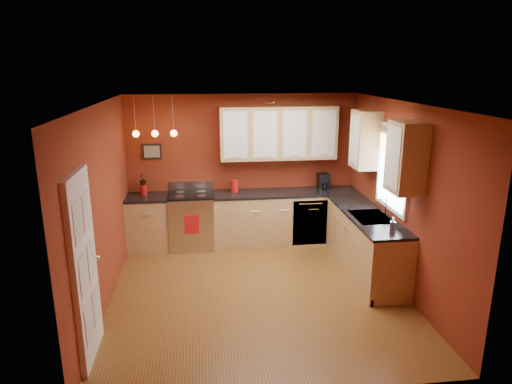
{
  "coord_description": "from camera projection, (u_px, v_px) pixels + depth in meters",
  "views": [
    {
      "loc": [
        -0.73,
        -5.73,
        3.06
      ],
      "look_at": [
        0.1,
        1.0,
        1.17
      ],
      "focal_mm": 32.0,
      "sensor_mm": 36.0,
      "label": 1
    }
  ],
  "objects": [
    {
      "name": "wall_right",
      "position": [
        402.0,
        198.0,
        6.28
      ],
      "size": [
        0.02,
        4.2,
        2.6
      ],
      "primitive_type": "cube",
      "color": "maroon",
      "rests_on": "floor"
    },
    {
      "name": "upper_cabinets_right",
      "position": [
        384.0,
        148.0,
        6.39
      ],
      "size": [
        0.35,
        1.95,
        0.9
      ],
      "primitive_type": "cube",
      "color": "tan",
      "rests_on": "wall_right"
    },
    {
      "name": "sink",
      "position": [
        371.0,
        218.0,
        6.63
      ],
      "size": [
        0.5,
        0.7,
        0.33
      ],
      "color": "gray",
      "rests_on": "counter_right"
    },
    {
      "name": "upper_cabinets_back",
      "position": [
        278.0,
        133.0,
        7.78
      ],
      "size": [
        2.0,
        0.35,
        0.9
      ],
      "primitive_type": "cube",
      "color": "tan",
      "rests_on": "wall_back"
    },
    {
      "name": "dish_towel",
      "position": [
        192.0,
        225.0,
        7.54
      ],
      "size": [
        0.24,
        0.02,
        0.33
      ],
      "primitive_type": "cube",
      "color": "#B61313",
      "rests_on": "gas_range"
    },
    {
      "name": "wall_back",
      "position": [
        243.0,
        169.0,
        8.05
      ],
      "size": [
        4.0,
        0.02,
        2.6
      ],
      "primitive_type": "cube",
      "color": "maroon",
      "rests_on": "floor"
    },
    {
      "name": "gas_range",
      "position": [
        192.0,
        220.0,
        7.87
      ],
      "size": [
        0.76,
        0.64,
        1.11
      ],
      "color": "silver",
      "rests_on": "floor"
    },
    {
      "name": "ceiling",
      "position": [
        258.0,
        104.0,
        5.69
      ],
      "size": [
        4.0,
        4.2,
        0.02
      ],
      "primitive_type": "cube",
      "color": "beige",
      "rests_on": "wall_back"
    },
    {
      "name": "base_cabinets_back_right",
      "position": [
        286.0,
        218.0,
        8.07
      ],
      "size": [
        2.54,
        0.6,
        0.9
      ],
      "primitive_type": "cube",
      "color": "tan",
      "rests_on": "floor"
    },
    {
      "name": "wall_picture",
      "position": [
        152.0,
        151.0,
        7.75
      ],
      "size": [
        0.32,
        0.03,
        0.26
      ],
      "primitive_type": "cube",
      "color": "black",
      "rests_on": "wall_back"
    },
    {
      "name": "window",
      "position": [
        393.0,
        166.0,
        6.45
      ],
      "size": [
        0.06,
        1.02,
        1.22
      ],
      "color": "white",
      "rests_on": "wall_right"
    },
    {
      "name": "base_cabinets_right",
      "position": [
        365.0,
        244.0,
        6.9
      ],
      "size": [
        0.6,
        2.1,
        0.9
      ],
      "primitive_type": "cube",
      "color": "tan",
      "rests_on": "floor"
    },
    {
      "name": "red_canister",
      "position": [
        234.0,
        186.0,
        7.89
      ],
      "size": [
        0.14,
        0.14,
        0.21
      ],
      "color": "#B61313",
      "rests_on": "counter_back_right"
    },
    {
      "name": "coffee_maker",
      "position": [
        323.0,
        182.0,
        8.07
      ],
      "size": [
        0.21,
        0.21,
        0.28
      ],
      "rotation": [
        0.0,
        0.0,
        0.13
      ],
      "color": "black",
      "rests_on": "counter_back_right"
    },
    {
      "name": "counter_back_right",
      "position": [
        286.0,
        193.0,
        7.95
      ],
      "size": [
        2.54,
        0.62,
        0.04
      ],
      "primitive_type": "cube",
      "color": "black",
      "rests_on": "base_cabinets_back_right"
    },
    {
      "name": "soap_pump",
      "position": [
        393.0,
        224.0,
        6.09
      ],
      "size": [
        0.1,
        0.1,
        0.17
      ],
      "primitive_type": "imported",
      "rotation": [
        0.0,
        0.0,
        -0.31
      ],
      "color": "white",
      "rests_on": "counter_right"
    },
    {
      "name": "counter_right",
      "position": [
        367.0,
        215.0,
        6.77
      ],
      "size": [
        0.62,
        2.1,
        0.04
      ],
      "primitive_type": "cube",
      "color": "black",
      "rests_on": "base_cabinets_right"
    },
    {
      "name": "floor",
      "position": [
        258.0,
        292.0,
        6.39
      ],
      "size": [
        4.2,
        4.2,
        0.0
      ],
      "primitive_type": "plane",
      "color": "brown",
      "rests_on": "ground"
    },
    {
      "name": "red_vase",
      "position": [
        144.0,
        190.0,
        7.73
      ],
      "size": [
        0.11,
        0.11,
        0.18
      ],
      "primitive_type": "cylinder",
      "color": "#B61313",
      "rests_on": "counter_back_left"
    },
    {
      "name": "base_cabinets_back_left",
      "position": [
        149.0,
        224.0,
        7.79
      ],
      "size": [
        0.7,
        0.6,
        0.9
      ],
      "primitive_type": "cube",
      "color": "tan",
      "rests_on": "floor"
    },
    {
      "name": "door_left_wall",
      "position": [
        84.0,
        269.0,
        4.73
      ],
      "size": [
        0.12,
        0.82,
        2.05
      ],
      "color": "white",
      "rests_on": "floor"
    },
    {
      "name": "wall_left",
      "position": [
        102.0,
        209.0,
        5.8
      ],
      "size": [
        0.02,
        4.2,
        2.6
      ],
      "primitive_type": "cube",
      "color": "maroon",
      "rests_on": "floor"
    },
    {
      "name": "wall_front",
      "position": [
        288.0,
        272.0,
        4.03
      ],
      "size": [
        4.0,
        0.02,
        2.6
      ],
      "primitive_type": "cube",
      "color": "maroon",
      "rests_on": "floor"
    },
    {
      "name": "dishwasher_front",
      "position": [
        310.0,
        223.0,
        7.84
      ],
      "size": [
        0.6,
        0.02,
        0.8
      ],
      "primitive_type": "cube",
      "color": "silver",
      "rests_on": "base_cabinets_back_right"
    },
    {
      "name": "flowers",
      "position": [
        143.0,
        180.0,
        7.69
      ],
      "size": [
        0.14,
        0.14,
        0.2
      ],
      "primitive_type": "imported",
      "rotation": [
        0.0,
        0.0,
        -0.26
      ],
      "color": "#B61313",
      "rests_on": "red_vase"
    },
    {
      "name": "counter_back_left",
      "position": [
        147.0,
        197.0,
        7.66
      ],
      "size": [
        0.7,
        0.62,
        0.04
      ],
      "primitive_type": "cube",
      "color": "black",
      "rests_on": "base_cabinets_back_left"
    },
    {
      "name": "pendant_lights",
      "position": [
        155.0,
        133.0,
        7.35
      ],
      "size": [
        0.71,
        0.11,
        0.66
      ],
      "color": "gray",
      "rests_on": "ceiling"
    }
  ]
}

